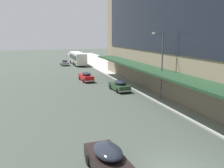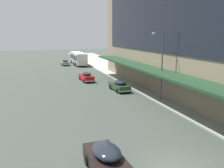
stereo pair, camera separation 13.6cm
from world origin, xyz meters
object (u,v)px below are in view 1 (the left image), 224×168
object	(u,v)px
transit_bus_kerbside_front	(78,58)
street_lamp	(161,62)
sedan_second_near	(86,76)
sedan_trailing_near	(119,85)
sedan_far_back	(109,161)
sedan_trailing_mid	(64,62)

from	to	relation	value
transit_bus_kerbside_front	street_lamp	bearing A→B (deg)	-85.56
sedan_second_near	street_lamp	bearing A→B (deg)	-69.47
sedan_second_near	transit_bus_kerbside_front	bearing A→B (deg)	83.34
sedan_trailing_near	street_lamp	bearing A→B (deg)	-67.00
sedan_far_back	sedan_trailing_near	xyz separation A→B (m)	(7.63, 19.95, -0.05)
sedan_far_back	sedan_second_near	bearing A→B (deg)	80.69
sedan_far_back	street_lamp	xyz separation A→B (m)	(10.42, 13.38, 3.90)
transit_bus_kerbside_front	sedan_trailing_mid	distance (m)	3.67
sedan_second_near	sedan_trailing_mid	xyz separation A→B (m)	(-0.77, 23.14, -0.07)
sedan_second_near	sedan_trailing_mid	size ratio (longest dim) A/B	1.05
sedan_far_back	sedan_trailing_mid	world-z (taller)	sedan_far_back
sedan_trailing_near	sedan_trailing_mid	xyz separation A→B (m)	(-3.71, 31.85, -0.04)
sedan_far_back	street_lamp	world-z (taller)	street_lamp
sedan_trailing_near	street_lamp	world-z (taller)	street_lamp
sedan_far_back	sedan_trailing_near	size ratio (longest dim) A/B	1.09
sedan_trailing_near	transit_bus_kerbside_front	bearing A→B (deg)	90.37
street_lamp	sedan_trailing_mid	bearing A→B (deg)	99.60
sedan_trailing_near	sedan_trailing_mid	size ratio (longest dim) A/B	0.98
sedan_trailing_mid	street_lamp	xyz separation A→B (m)	(6.50, -38.43, 3.99)
sedan_trailing_mid	street_lamp	size ratio (longest dim) A/B	0.58
sedan_second_near	sedan_trailing_mid	distance (m)	23.15
sedan_second_near	street_lamp	world-z (taller)	street_lamp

